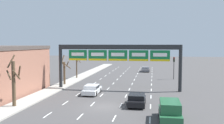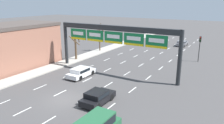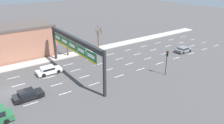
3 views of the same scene
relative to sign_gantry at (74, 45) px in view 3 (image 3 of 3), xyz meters
The scene contains 11 objects.
ground_plane 11.59m from the sign_gantry, 90.00° to the right, with size 220.00×220.00×0.00m, color #474444.
sidewalk_left 15.05m from the sign_gantry, 133.33° to the right, with size 2.80×110.00×0.15m.
lane_dashes 6.35m from the sign_gantry, 90.00° to the left, with size 10.02×67.00×0.01m.
sign_gantry is the anchor object (origin of this frame).
building_near 16.60m from the sign_gantry, 160.91° to the right, with size 8.38×13.92×6.65m.
car_grey 25.76m from the sign_gantry, 82.42° to the left, with size 1.93×3.94×1.20m.
car_black 10.84m from the sign_gantry, 69.59° to the right, with size 1.94×4.02×1.33m.
car_white 6.77m from the sign_gantry, 129.96° to the right, with size 1.91×4.44×1.30m.
traffic_light_near_gantry 15.79m from the sign_gantry, 54.10° to the left, with size 0.30×0.35×4.34m.
tree_bare_closest 10.31m from the sign_gantry, 163.32° to the left, with size 1.90×2.16×4.91m.
tree_bare_third 14.85m from the sign_gantry, 131.94° to the left, with size 1.43×1.87×5.69m.
Camera 3 is at (31.88, -4.73, 16.27)m, focal length 35.00 mm.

